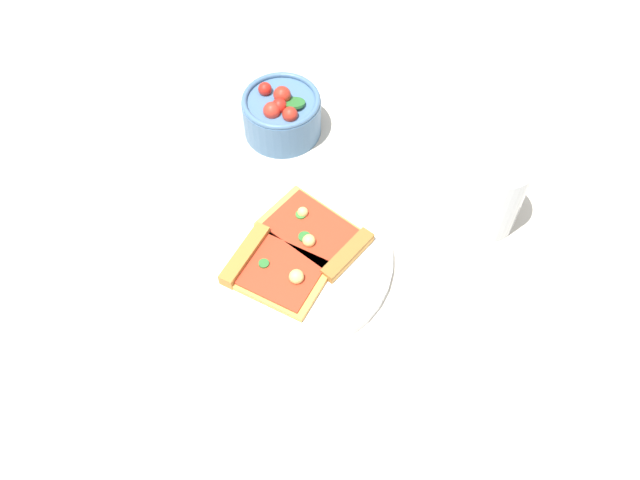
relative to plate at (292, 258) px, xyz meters
The scene contains 7 objects.
ground_plane 0.01m from the plate, 107.66° to the left, with size 2.40×2.40×0.00m, color beige.
plate is the anchor object (origin of this frame).
pizza_slice_near 0.05m from the plate, 25.60° to the left, with size 0.16×0.16×0.02m.
pizza_slice_far 0.04m from the plate, 146.88° to the right, with size 0.15×0.15×0.03m.
salad_bowl 0.24m from the plate, 82.15° to the left, with size 0.12×0.12×0.08m.
soda_glass 0.28m from the plate, ahead, with size 0.08×0.08×0.12m.
paper_napkin 0.27m from the plate, 124.37° to the right, with size 0.14×0.15×0.00m, color white.
Camera 1 is at (-0.07, -0.48, 0.76)m, focal length 37.49 mm.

